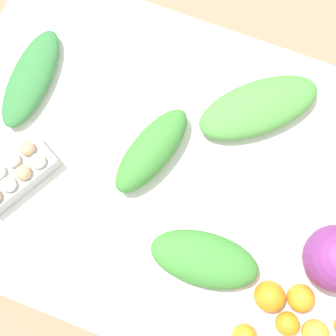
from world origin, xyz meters
The scene contains 12 objects.
ground_plane centered at (0.00, 0.00, 0.00)m, with size 8.00×8.00×0.00m, color #937A5B.
dining_table centered at (0.00, 0.00, 0.63)m, with size 1.37×0.99×0.71m.
egg_carton centered at (-0.40, -0.18, 0.76)m, with size 0.21×0.26×0.09m.
greens_bunch_dandelion centered at (0.18, 0.26, 0.76)m, with size 0.37×0.16×0.08m, color #4C933D.
greens_bunch_chard centered at (-0.06, 0.03, 0.76)m, with size 0.30×0.11×0.10m, color #3D8433.
greens_bunch_kale centered at (-0.48, 0.11, 0.75)m, with size 0.33×0.12×0.06m, color #337538.
greens_bunch_scallion centered at (0.18, -0.21, 0.76)m, with size 0.30×0.15×0.09m, color #3D8433.
orange_0 centered at (0.52, -0.28, 0.75)m, with size 0.07×0.07×0.07m, color #F9A833.
orange_1 centered at (0.45, -0.29, 0.75)m, with size 0.06×0.06×0.06m, color orange.
orange_2 centered at (0.35, -0.36, 0.75)m, with size 0.06×0.06×0.06m, color orange.
orange_6 centered at (0.46, -0.21, 0.75)m, with size 0.07×0.07×0.07m, color orange.
orange_7 centered at (0.38, -0.24, 0.76)m, with size 0.08×0.08×0.08m, color orange.
Camera 1 is at (0.12, -0.31, 2.04)m, focal length 50.00 mm.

